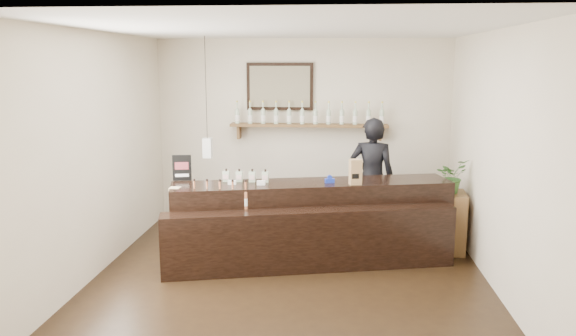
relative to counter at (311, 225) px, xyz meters
The scene contains 10 objects.
ground 0.76m from the counter, 110.99° to the right, with size 5.00×5.00×0.00m, color black.
room_shell 1.39m from the counter, 110.99° to the right, with size 5.00×5.00×5.00m.
back_wall_decor 2.25m from the counter, 101.53° to the left, with size 2.66×0.96×1.69m.
counter is the anchor object (origin of this frame).
promo_sign 1.77m from the counter, behind, with size 0.23×0.06×0.33m.
paper_bag 0.86m from the counter, ahead, with size 0.16×0.14×0.31m.
tape_dispenser 0.61m from the counter, 23.59° to the left, with size 0.12×0.07×0.10m.
side_cabinet 1.85m from the counter, 15.83° to the left, with size 0.44×0.57×0.79m.
potted_plant 1.93m from the counter, 15.83° to the left, with size 0.40×0.34×0.44m, color #315C24.
shopkeeper 1.36m from the counter, 50.69° to the left, with size 0.70×0.46×1.93m, color black.
Camera 1 is at (0.48, -6.14, 2.45)m, focal length 35.00 mm.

